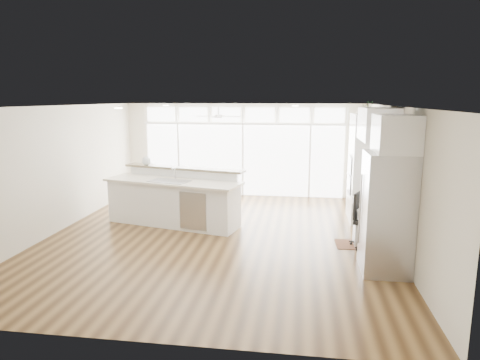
# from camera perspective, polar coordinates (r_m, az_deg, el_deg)

# --- Properties ---
(floor) EXTENTS (7.00, 8.00, 0.02)m
(floor) POSITION_cam_1_polar(r_m,az_deg,el_deg) (9.05, -3.01, -7.60)
(floor) COLOR #422B14
(floor) RESTS_ON ground
(ceiling) EXTENTS (7.00, 8.00, 0.02)m
(ceiling) POSITION_cam_1_polar(r_m,az_deg,el_deg) (8.58, -3.20, 9.82)
(ceiling) COLOR white
(ceiling) RESTS_ON wall_back
(wall_back) EXTENTS (7.00, 0.04, 2.70)m
(wall_back) POSITION_cam_1_polar(r_m,az_deg,el_deg) (12.62, 0.44, 4.03)
(wall_back) COLOR beige
(wall_back) RESTS_ON floor
(wall_front) EXTENTS (7.00, 0.04, 2.70)m
(wall_front) POSITION_cam_1_polar(r_m,az_deg,el_deg) (4.96, -12.19, -7.07)
(wall_front) COLOR beige
(wall_front) RESTS_ON floor
(wall_left) EXTENTS (0.04, 8.00, 2.70)m
(wall_left) POSITION_cam_1_polar(r_m,az_deg,el_deg) (10.00, -23.19, 1.33)
(wall_left) COLOR beige
(wall_left) RESTS_ON floor
(wall_right) EXTENTS (0.04, 8.00, 2.70)m
(wall_right) POSITION_cam_1_polar(r_m,az_deg,el_deg) (8.74, 20.02, 0.29)
(wall_right) COLOR beige
(wall_right) RESTS_ON floor
(glass_wall) EXTENTS (5.80, 0.06, 2.08)m
(glass_wall) POSITION_cam_1_polar(r_m,az_deg,el_deg) (12.60, 0.40, 2.64)
(glass_wall) COLOR silver
(glass_wall) RESTS_ON wall_back
(transom_row) EXTENTS (5.90, 0.06, 0.40)m
(transom_row) POSITION_cam_1_polar(r_m,az_deg,el_deg) (12.48, 0.41, 8.70)
(transom_row) COLOR silver
(transom_row) RESTS_ON wall_back
(desk_window) EXTENTS (0.04, 0.85, 0.85)m
(desk_window) POSITION_cam_1_polar(r_m,az_deg,el_deg) (8.99, 19.48, 1.90)
(desk_window) COLOR white
(desk_window) RESTS_ON wall_right
(ceiling_fan) EXTENTS (1.16, 1.16, 0.32)m
(ceiling_fan) POSITION_cam_1_polar(r_m,az_deg,el_deg) (11.43, -2.89, 8.99)
(ceiling_fan) COLOR white
(ceiling_fan) RESTS_ON ceiling
(recessed_lights) EXTENTS (3.40, 3.00, 0.02)m
(recessed_lights) POSITION_cam_1_polar(r_m,az_deg,el_deg) (8.78, -2.94, 9.72)
(recessed_lights) COLOR #EBE6C8
(recessed_lights) RESTS_ON ceiling
(oven_cabinet) EXTENTS (0.64, 1.20, 2.50)m
(oven_cabinet) POSITION_cam_1_polar(r_m,az_deg,el_deg) (10.45, 16.25, 1.60)
(oven_cabinet) COLOR white
(oven_cabinet) RESTS_ON floor
(desk_nook) EXTENTS (0.72, 1.30, 0.76)m
(desk_nook) POSITION_cam_1_polar(r_m,az_deg,el_deg) (9.18, 16.98, -5.27)
(desk_nook) COLOR white
(desk_nook) RESTS_ON floor
(upper_cabinets) EXTENTS (0.64, 1.30, 0.64)m
(upper_cabinets) POSITION_cam_1_polar(r_m,az_deg,el_deg) (8.86, 17.95, 7.08)
(upper_cabinets) COLOR white
(upper_cabinets) RESTS_ON wall_right
(refrigerator) EXTENTS (0.76, 0.90, 2.00)m
(refrigerator) POSITION_cam_1_polar(r_m,az_deg,el_deg) (7.44, 18.98, -4.17)
(refrigerator) COLOR #B1B1B6
(refrigerator) RESTS_ON floor
(fridge_cabinet) EXTENTS (0.64, 0.90, 0.60)m
(fridge_cabinet) POSITION_cam_1_polar(r_m,az_deg,el_deg) (7.24, 20.09, 5.81)
(fridge_cabinet) COLOR white
(fridge_cabinet) RESTS_ON wall_right
(framed_photos) EXTENTS (0.06, 0.22, 0.80)m
(framed_photos) POSITION_cam_1_polar(r_m,az_deg,el_deg) (9.61, 18.72, 1.59)
(framed_photos) COLOR black
(framed_photos) RESTS_ON wall_right
(kitchen_island) EXTENTS (3.36, 1.92, 1.26)m
(kitchen_island) POSITION_cam_1_polar(r_m,az_deg,el_deg) (9.84, -8.92, -2.33)
(kitchen_island) COLOR white
(kitchen_island) RESTS_ON floor
(rug) EXTENTS (0.87, 0.64, 0.01)m
(rug) POSITION_cam_1_polar(r_m,az_deg,el_deg) (8.86, 15.39, -8.30)
(rug) COLOR #3C1F13
(rug) RESTS_ON floor
(office_chair) EXTENTS (0.71, 0.69, 1.06)m
(office_chair) POSITION_cam_1_polar(r_m,az_deg,el_deg) (8.59, 16.65, -5.30)
(office_chair) COLOR black
(office_chair) RESTS_ON floor
(fishbowl) EXTENTS (0.24, 0.24, 0.21)m
(fishbowl) POSITION_cam_1_polar(r_m,az_deg,el_deg) (10.55, -12.36, 2.50)
(fishbowl) COLOR silver
(fishbowl) RESTS_ON kitchen_island
(monitor) EXTENTS (0.12, 0.43, 0.36)m
(monitor) POSITION_cam_1_polar(r_m,az_deg,el_deg) (9.03, 16.68, -1.85)
(monitor) COLOR black
(monitor) RESTS_ON desk_nook
(keyboard) EXTENTS (0.19, 0.37, 0.02)m
(keyboard) POSITION_cam_1_polar(r_m,az_deg,el_deg) (9.04, 15.55, -2.88)
(keyboard) COLOR silver
(keyboard) RESTS_ON desk_nook
(potted_plant) EXTENTS (0.29, 0.32, 0.22)m
(potted_plant) POSITION_cam_1_polar(r_m,az_deg,el_deg) (10.33, 16.65, 9.07)
(potted_plant) COLOR #265826
(potted_plant) RESTS_ON oven_cabinet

